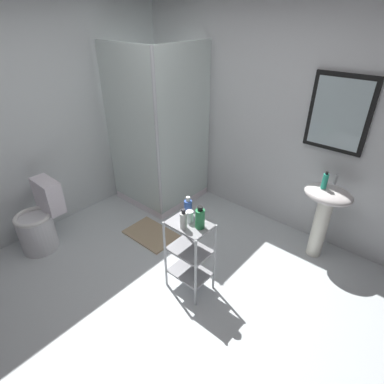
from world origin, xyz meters
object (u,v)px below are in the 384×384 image
(hand_soap_bottle, at_px, (325,181))
(shampoo_bottle_blue, at_px, (188,207))
(toilet, at_px, (40,222))
(lotion_bottle_white, at_px, (183,220))
(pedestal_sink, at_px, (325,209))
(body_wash_bottle_green, at_px, (200,218))
(bath_mat, at_px, (151,234))
(storage_cart, at_px, (190,251))
(rinse_cup, at_px, (190,216))
(shower_stall, at_px, (161,169))

(hand_soap_bottle, bearing_deg, shampoo_bottle_blue, -124.24)
(toilet, distance_m, lotion_bottle_white, 1.77)
(hand_soap_bottle, bearing_deg, pedestal_sink, 34.50)
(lotion_bottle_white, distance_m, body_wash_bottle_green, 0.13)
(bath_mat, bearing_deg, storage_cart, -18.76)
(rinse_cup, xyz_separation_m, bath_mat, (-0.84, 0.27, -0.78))
(storage_cart, distance_m, lotion_bottle_white, 0.39)
(shower_stall, distance_m, bath_mat, 0.91)
(lotion_bottle_white, xyz_separation_m, body_wash_bottle_green, (0.10, 0.09, 0.01))
(toilet, relative_size, storage_cart, 1.03)
(pedestal_sink, relative_size, hand_soap_bottle, 4.54)
(body_wash_bottle_green, bearing_deg, bath_mat, 164.06)
(lotion_bottle_white, bearing_deg, bath_mat, 156.92)
(toilet, distance_m, bath_mat, 1.21)
(toilet, xyz_separation_m, lotion_bottle_white, (1.61, 0.53, 0.50))
(shower_stall, relative_size, toilet, 2.63)
(toilet, xyz_separation_m, shampoo_bottle_blue, (1.52, 0.69, 0.50))
(shower_stall, xyz_separation_m, bath_mat, (0.46, -0.64, -0.45))
(lotion_bottle_white, xyz_separation_m, bath_mat, (-0.86, 0.37, -0.81))
(body_wash_bottle_green, bearing_deg, storage_cart, -169.40)
(lotion_bottle_white, bearing_deg, hand_soap_bottle, 62.66)
(toilet, bearing_deg, body_wash_bottle_green, 19.97)
(storage_cart, height_order, hand_soap_bottle, hand_soap_bottle)
(toilet, height_order, hand_soap_bottle, hand_soap_bottle)
(storage_cart, distance_m, bath_mat, 1.00)
(toilet, relative_size, bath_mat, 1.27)
(pedestal_sink, height_order, toilet, pedestal_sink)
(storage_cart, bearing_deg, shower_stall, 144.85)
(shampoo_bottle_blue, bearing_deg, lotion_bottle_white, -59.78)
(shampoo_bottle_blue, bearing_deg, toilet, -155.50)
(rinse_cup, bearing_deg, storage_cart, -51.89)
(shampoo_bottle_blue, bearing_deg, pedestal_sink, 54.82)
(hand_soap_bottle, relative_size, bath_mat, 0.30)
(hand_soap_bottle, distance_m, shampoo_bottle_blue, 1.34)
(body_wash_bottle_green, bearing_deg, shower_stall, 147.27)
(shampoo_bottle_blue, relative_size, bath_mat, 0.30)
(shampoo_bottle_blue, relative_size, body_wash_bottle_green, 0.90)
(storage_cart, height_order, body_wash_bottle_green, body_wash_bottle_green)
(hand_soap_bottle, distance_m, body_wash_bottle_green, 1.30)
(shampoo_bottle_blue, bearing_deg, body_wash_bottle_green, -20.33)
(shower_stall, height_order, bath_mat, shower_stall)
(storage_cart, height_order, lotion_bottle_white, lotion_bottle_white)
(pedestal_sink, relative_size, storage_cart, 1.09)
(bath_mat, bearing_deg, shower_stall, 125.96)
(shampoo_bottle_blue, bearing_deg, shower_stall, 145.58)
(toilet, relative_size, hand_soap_bottle, 4.26)
(body_wash_bottle_green, bearing_deg, lotion_bottle_white, -135.71)
(shower_stall, bearing_deg, shampoo_bottle_blue, -34.42)
(pedestal_sink, distance_m, bath_mat, 1.91)
(pedestal_sink, xyz_separation_m, shampoo_bottle_blue, (-0.80, -1.14, 0.24))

